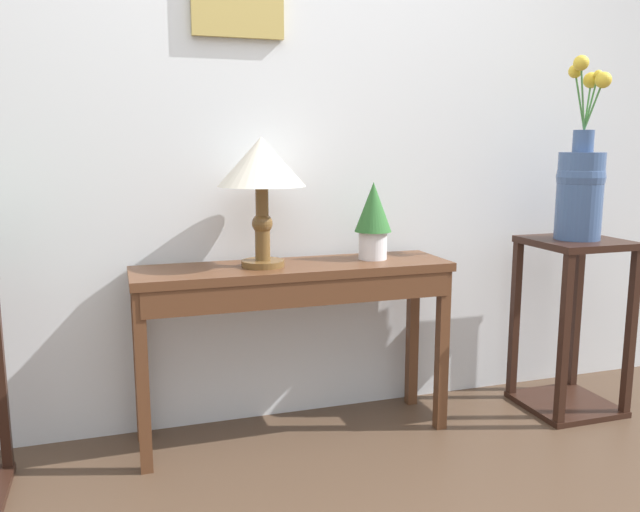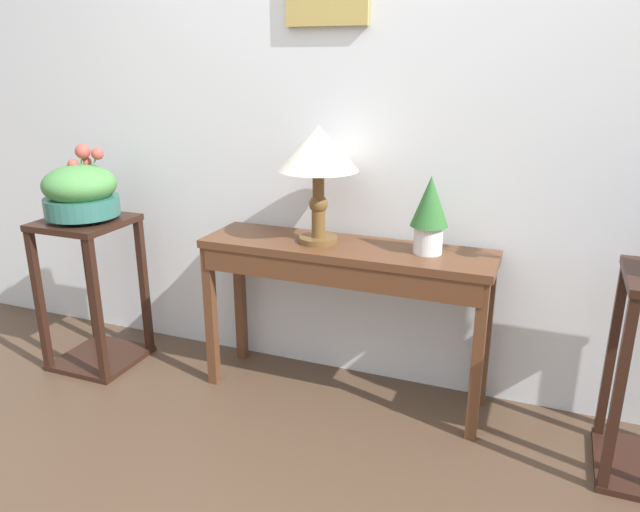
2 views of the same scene
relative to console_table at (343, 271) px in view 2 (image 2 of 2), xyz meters
The scene contains 6 objects.
back_wall_with_art 0.83m from the console_table, 89.42° to the left, with size 9.00×0.13×2.80m.
console_table is the anchor object (origin of this frame).
table_lamp 0.51m from the console_table, 169.67° to the left, with size 0.34×0.34×0.51m.
potted_plant_on_console 0.46m from the console_table, ahead, with size 0.15×0.15×0.32m.
pedestal_stand_left 1.30m from the console_table, behind, with size 0.39×0.39×0.76m.
planter_bowl_wide_left 1.31m from the console_table, behind, with size 0.35×0.35×0.36m.
Camera 2 is at (0.80, -1.07, 1.49)m, focal length 33.62 mm.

